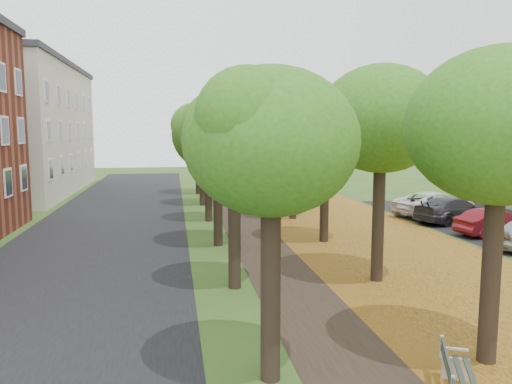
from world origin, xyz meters
name	(u,v)px	position (x,y,z in m)	size (l,w,h in m)	color
ground	(373,371)	(0.00, 0.00, 0.00)	(120.00, 120.00, 0.00)	#2D4C19
street_asphalt	(103,235)	(-7.50, 15.00, 0.00)	(8.00, 70.00, 0.01)	black
footpath	(257,230)	(0.00, 15.00, 0.00)	(3.20, 70.00, 0.01)	black
leaf_verge	(351,227)	(5.00, 15.00, 0.01)	(7.50, 70.00, 0.01)	#AC7D1F
parking_lot	(488,219)	(13.50, 16.00, 0.00)	(9.00, 16.00, 0.01)	black
tree_row_west	(212,131)	(-2.20, 15.00, 4.97)	(3.75, 33.75, 6.61)	black
tree_row_east	(308,131)	(2.60, 15.00, 4.97)	(3.75, 33.75, 6.61)	black
building_cream	(8,128)	(-17.00, 33.00, 5.21)	(10.30, 20.30, 10.40)	beige
bench	(458,378)	(1.06, -1.41, 0.46)	(1.25, 1.94, 0.89)	#2A352B
car_red	(494,223)	(11.03, 11.92, 0.63)	(1.34, 3.83, 1.26)	maroon
car_grey	(454,210)	(11.00, 15.40, 0.70)	(1.96, 4.81, 1.40)	#333338
car_white	(435,204)	(11.00, 17.37, 0.73)	(2.41, 5.22, 1.45)	silver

